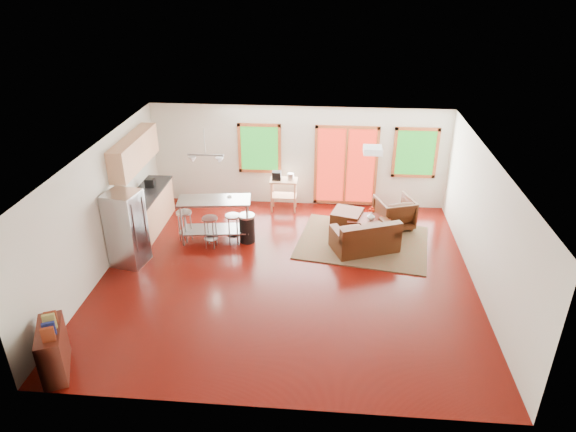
# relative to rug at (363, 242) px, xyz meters

# --- Properties ---
(floor) EXTENTS (7.50, 7.00, 0.02)m
(floor) POSITION_rel_rug_xyz_m (-1.61, -1.48, -0.02)
(floor) COLOR #3A0502
(floor) RESTS_ON ground
(ceiling) EXTENTS (7.50, 7.00, 0.02)m
(ceiling) POSITION_rel_rug_xyz_m (-1.61, -1.48, 2.60)
(ceiling) COLOR white
(ceiling) RESTS_ON ground
(back_wall) EXTENTS (7.50, 0.02, 2.60)m
(back_wall) POSITION_rel_rug_xyz_m (-1.61, 2.03, 1.29)
(back_wall) COLOR silver
(back_wall) RESTS_ON ground
(left_wall) EXTENTS (0.02, 7.00, 2.60)m
(left_wall) POSITION_rel_rug_xyz_m (-5.37, -1.48, 1.29)
(left_wall) COLOR silver
(left_wall) RESTS_ON ground
(right_wall) EXTENTS (0.02, 7.00, 2.60)m
(right_wall) POSITION_rel_rug_xyz_m (2.15, -1.48, 1.29)
(right_wall) COLOR silver
(right_wall) RESTS_ON ground
(front_wall) EXTENTS (7.50, 0.02, 2.60)m
(front_wall) POSITION_rel_rug_xyz_m (-1.61, -4.99, 1.29)
(front_wall) COLOR silver
(front_wall) RESTS_ON ground
(window_left) EXTENTS (1.10, 0.05, 1.30)m
(window_left) POSITION_rel_rug_xyz_m (-2.61, 1.98, 1.49)
(window_left) COLOR #135013
(window_left) RESTS_ON back_wall
(french_doors) EXTENTS (1.60, 0.05, 2.10)m
(french_doors) POSITION_rel_rug_xyz_m (-0.41, 1.98, 1.09)
(french_doors) COLOR #A41C0F
(french_doors) RESTS_ON back_wall
(window_right) EXTENTS (1.10, 0.05, 1.30)m
(window_right) POSITION_rel_rug_xyz_m (1.29, 1.98, 1.49)
(window_right) COLOR #135013
(window_right) RESTS_ON back_wall
(rug) EXTENTS (3.19, 2.64, 0.03)m
(rug) POSITION_rel_rug_xyz_m (0.00, 0.00, 0.00)
(rug) COLOR #3F5332
(rug) RESTS_ON floor
(loveseat) EXTENTS (1.59, 1.25, 0.74)m
(loveseat) POSITION_rel_rug_xyz_m (0.02, -0.34, 0.28)
(loveseat) COLOR black
(loveseat) RESTS_ON floor
(coffee_table) EXTENTS (0.95, 0.57, 0.38)m
(coffee_table) POSITION_rel_rug_xyz_m (0.11, 0.53, 0.31)
(coffee_table) COLOR #3A130B
(coffee_table) RESTS_ON floor
(armchair) EXTENTS (1.02, 0.98, 0.84)m
(armchair) POSITION_rel_rug_xyz_m (0.76, 0.85, 0.40)
(armchair) COLOR black
(armchair) RESTS_ON floor
(ottoman) EXTENTS (0.82, 0.82, 0.44)m
(ottoman) POSITION_rel_rug_xyz_m (-0.36, 0.72, 0.21)
(ottoman) COLOR black
(ottoman) RESTS_ON floor
(vase) EXTENTS (0.24, 0.25, 0.32)m
(vase) POSITION_rel_rug_xyz_m (0.18, 0.38, 0.50)
(vase) COLOR silver
(vase) RESTS_ON coffee_table
(book) EXTENTS (0.23, 0.03, 0.31)m
(book) POSITION_rel_rug_xyz_m (0.41, 0.43, 0.54)
(book) COLOR maroon
(book) RESTS_ON coffee_table
(cabinets) EXTENTS (0.64, 2.24, 2.30)m
(cabinets) POSITION_rel_rug_xyz_m (-5.10, 0.22, 0.91)
(cabinets) COLOR tan
(cabinets) RESTS_ON floor
(refrigerator) EXTENTS (0.76, 0.74, 1.62)m
(refrigerator) POSITION_rel_rug_xyz_m (-4.95, -1.27, 0.80)
(refrigerator) COLOR #B7BABC
(refrigerator) RESTS_ON floor
(island) EXTENTS (1.68, 0.85, 1.02)m
(island) POSITION_rel_rug_xyz_m (-3.35, -0.14, 0.69)
(island) COLOR #B7BABC
(island) RESTS_ON floor
(cup) EXTENTS (0.14, 0.12, 0.11)m
(cup) POSITION_rel_rug_xyz_m (-3.04, 0.02, 0.99)
(cup) COLOR white
(cup) RESTS_ON island
(bar_stool_a) EXTENTS (0.46, 0.46, 0.73)m
(bar_stool_a) POSITION_rel_rug_xyz_m (-4.04, -0.24, 0.53)
(bar_stool_a) COLOR #B7BABC
(bar_stool_a) RESTS_ON floor
(bar_stool_b) EXTENTS (0.38, 0.38, 0.73)m
(bar_stool_b) POSITION_rel_rug_xyz_m (-3.40, -0.47, 0.53)
(bar_stool_b) COLOR #B7BABC
(bar_stool_b) RESTS_ON floor
(bar_stool_c) EXTENTS (0.40, 0.40, 0.71)m
(bar_stool_c) POSITION_rel_rug_xyz_m (-2.93, -0.26, 0.51)
(bar_stool_c) COLOR #B7BABC
(bar_stool_c) RESTS_ON floor
(trash_can) EXTENTS (0.40, 0.40, 0.67)m
(trash_can) POSITION_rel_rug_xyz_m (-2.63, -0.15, 0.33)
(trash_can) COLOR black
(trash_can) RESTS_ON floor
(kitchen_cart) EXTENTS (0.69, 0.44, 1.05)m
(kitchen_cart) POSITION_rel_rug_xyz_m (-1.98, 1.58, 0.70)
(kitchen_cart) COLOR tan
(kitchen_cart) RESTS_ON floor
(bookshelf) EXTENTS (0.69, 0.97, 1.07)m
(bookshelf) POSITION_rel_rug_xyz_m (-4.96, -4.51, 0.40)
(bookshelf) COLOR #3A130B
(bookshelf) RESTS_ON floor
(ceiling_flush) EXTENTS (0.35, 0.35, 0.12)m
(ceiling_flush) POSITION_rel_rug_xyz_m (-0.01, -0.88, 2.52)
(ceiling_flush) COLOR white
(ceiling_flush) RESTS_ON ceiling
(pendant_light) EXTENTS (0.80, 0.18, 0.79)m
(pendant_light) POSITION_rel_rug_xyz_m (-3.51, 0.02, 1.88)
(pendant_light) COLOR gray
(pendant_light) RESTS_ON ceiling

